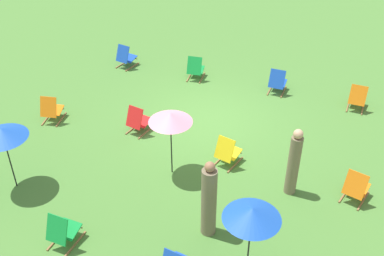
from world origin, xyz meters
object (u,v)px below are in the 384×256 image
object	(u,v)px
deckchair_3	(195,69)
person_1	(209,201)
deckchair_8	(51,110)
deckchair_7	(356,187)
deckchair_2	(62,231)
deckchair_9	(277,82)
deckchair_6	(126,57)
umbrella_0	(252,214)
person_0	(294,163)
deckchair_11	(357,98)
umbrella_1	(2,133)
deckchair_10	(138,121)
umbrella_2	(170,118)
deckchair_0	(227,152)

from	to	relation	value
deckchair_3	person_1	bearing A→B (deg)	106.62
person_1	deckchair_8	bearing A→B (deg)	-113.01
deckchair_7	deckchair_8	xyz separation A→B (m)	(8.54, 0.00, 0.00)
deckchair_2	deckchair_9	size ratio (longest dim) A/B	1.00
deckchair_6	umbrella_0	xyz separation A→B (m)	(-6.62, 6.82, 1.19)
deckchair_2	person_0	xyz separation A→B (m)	(-3.97, -3.46, 0.50)
deckchair_3	deckchair_11	distance (m)	5.24
deckchair_2	umbrella_0	bearing A→B (deg)	-167.38
umbrella_0	deckchair_2	bearing A→B (deg)	12.62
deckchair_9	umbrella_1	size ratio (longest dim) A/B	0.49
deckchair_6	deckchair_10	xyz separation A→B (m)	(-2.34, 3.39, 0.00)
deckchair_10	person_0	distance (m)	4.61
deckchair_3	umbrella_2	bearing A→B (deg)	97.57
umbrella_1	umbrella_2	distance (m)	3.80
deckchair_9	person_1	xyz separation A→B (m)	(-0.17, 6.46, 0.53)
deckchair_8	umbrella_2	xyz separation A→B (m)	(-4.21, 0.76, 1.26)
deckchair_2	umbrella_2	xyz separation A→B (m)	(-1.08, -3.01, 1.26)
deckchair_2	umbrella_1	distance (m)	2.69
deckchair_11	person_1	size ratio (longest dim) A/B	0.44
person_0	deckchair_8	bearing A→B (deg)	45.60
deckchair_10	deckchair_7	bearing A→B (deg)	-176.39
deckchair_2	person_0	world-z (taller)	person_0
deckchair_3	person_0	distance (m)	6.10
deckchair_2	deckchair_0	bearing A→B (deg)	-120.00
deckchair_2	deckchair_9	bearing A→B (deg)	-107.28
deckchair_2	umbrella_2	distance (m)	3.44
deckchair_2	deckchair_11	distance (m)	9.35
deckchair_6	umbrella_2	size ratio (longest dim) A/B	0.47
person_0	deckchair_0	bearing A→B (deg)	34.64
deckchair_3	deckchair_10	xyz separation A→B (m)	(0.26, 3.54, 0.00)
deckchair_6	deckchair_8	size ratio (longest dim) A/B	0.98
deckchair_10	umbrella_0	distance (m)	5.60
umbrella_1	umbrella_2	size ratio (longest dim) A/B	0.96
umbrella_0	person_1	size ratio (longest dim) A/B	0.89
deckchair_6	person_1	distance (m)	8.29
umbrella_2	deckchair_0	bearing A→B (deg)	-143.21
deckchair_0	umbrella_2	xyz separation A→B (m)	(1.16, 0.86, 1.26)
deckchair_6	person_1	world-z (taller)	person_1
deckchair_8	umbrella_2	bearing A→B (deg)	155.67
deckchair_11	umbrella_2	distance (m)	6.39
person_1	umbrella_2	bearing A→B (deg)	-135.44
deckchair_3	deckchair_8	bearing A→B (deg)	46.36
deckchair_0	umbrella_2	distance (m)	1.92
deckchair_0	deckchair_8	size ratio (longest dim) A/B	0.99
deckchair_6	umbrella_0	world-z (taller)	umbrella_0
deckchair_0	deckchair_7	world-z (taller)	same
deckchair_0	deckchair_9	world-z (taller)	same
deckchair_7	deckchair_6	bearing A→B (deg)	-12.16
deckchair_7	deckchair_11	bearing A→B (deg)	-70.79
person_0	deckchair_2	bearing A→B (deg)	89.17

